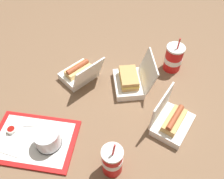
# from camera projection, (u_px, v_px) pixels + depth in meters

# --- Properties ---
(ground_plane) EXTENTS (3.20, 3.20, 0.00)m
(ground_plane) POSITION_uv_depth(u_px,v_px,m) (102.00, 103.00, 1.25)
(ground_plane) COLOR brown
(food_tray) EXTENTS (0.38, 0.27, 0.01)m
(food_tray) POSITION_uv_depth(u_px,v_px,m) (34.00, 140.00, 1.11)
(food_tray) COLOR red
(food_tray) RESTS_ON ground_plane
(cake_container) EXTENTS (0.11, 0.11, 0.09)m
(cake_container) POSITION_uv_depth(u_px,v_px,m) (48.00, 139.00, 1.06)
(cake_container) COLOR black
(cake_container) RESTS_ON food_tray
(ketchup_cup) EXTENTS (0.04, 0.04, 0.02)m
(ketchup_cup) POSITION_uv_depth(u_px,v_px,m) (12.00, 130.00, 1.12)
(ketchup_cup) COLOR white
(ketchup_cup) RESTS_ON food_tray
(napkin_stack) EXTENTS (0.12, 0.12, 0.00)m
(napkin_stack) POSITION_uv_depth(u_px,v_px,m) (14.00, 144.00, 1.08)
(napkin_stack) COLOR white
(napkin_stack) RESTS_ON food_tray
(plastic_fork) EXTENTS (0.11, 0.03, 0.00)m
(plastic_fork) POSITION_uv_depth(u_px,v_px,m) (35.00, 125.00, 1.15)
(plastic_fork) COLOR white
(plastic_fork) RESTS_ON food_tray
(clamshell_hotdog_right) EXTENTS (0.26, 0.26, 0.17)m
(clamshell_hotdog_right) POSITION_uv_depth(u_px,v_px,m) (80.00, 73.00, 1.33)
(clamshell_hotdog_right) COLOR white
(clamshell_hotdog_right) RESTS_ON ground_plane
(clamshell_sandwich_back) EXTENTS (0.23, 0.24, 0.18)m
(clamshell_sandwich_back) POSITION_uv_depth(u_px,v_px,m) (131.00, 81.00, 1.29)
(clamshell_sandwich_back) COLOR white
(clamshell_sandwich_back) RESTS_ON ground_plane
(clamshell_hotdog_corner) EXTENTS (0.22, 0.24, 0.18)m
(clamshell_hotdog_corner) POSITION_uv_depth(u_px,v_px,m) (172.00, 121.00, 1.13)
(clamshell_hotdog_corner) COLOR white
(clamshell_hotdog_corner) RESTS_ON ground_plane
(soda_cup_back) EXTENTS (0.10, 0.10, 0.21)m
(soda_cup_back) POSITION_uv_depth(u_px,v_px,m) (174.00, 58.00, 1.36)
(soda_cup_back) COLOR red
(soda_cup_back) RESTS_ON ground_plane
(soda_cup_left) EXTENTS (0.09, 0.09, 0.21)m
(soda_cup_left) POSITION_uv_depth(u_px,v_px,m) (112.00, 160.00, 0.97)
(soda_cup_left) COLOR red
(soda_cup_left) RESTS_ON ground_plane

